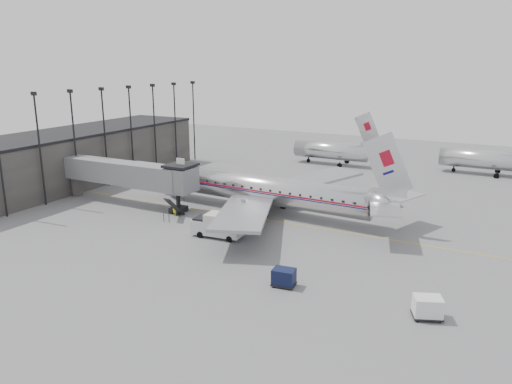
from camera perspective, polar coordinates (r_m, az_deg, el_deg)
ground at (r=58.07m, az=-3.49°, el=-4.50°), size 160.00×160.00×0.00m
terminal at (r=85.79m, az=-19.82°, el=3.78°), size 12.00×46.00×8.00m
apron_line at (r=61.71m, az=1.78°, el=-3.29°), size 60.00×0.15×0.01m
jet_bridge at (r=69.36m, az=-13.85°, el=1.90°), size 21.00×6.20×7.10m
floodlight_masts at (r=82.62m, az=-15.46°, el=6.80°), size 0.90×42.25×15.25m
distant_aircraft_near at (r=95.27m, az=8.69°, el=4.75°), size 16.39×3.20×10.26m
distant_aircraft_mid at (r=94.38m, az=24.61°, el=3.46°), size 16.39×3.20×10.26m
airliner at (r=64.38m, az=1.14°, el=0.22°), size 37.10×34.32×11.73m
service_van at (r=55.87m, az=-4.36°, el=-3.76°), size 5.95×2.69×2.72m
baggage_cart_navy at (r=44.36m, az=3.20°, el=-9.68°), size 2.18×1.76×1.59m
baggage_cart_white at (r=41.38m, az=19.02°, el=-12.32°), size 2.67×2.38×1.73m
ramp_worker at (r=64.28m, az=-9.29°, el=-2.01°), size 0.60×0.42×1.56m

